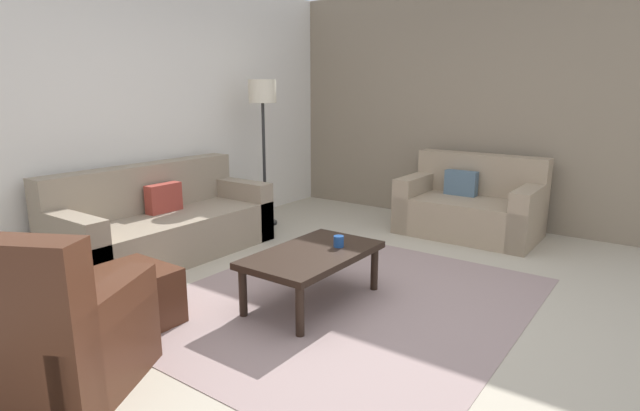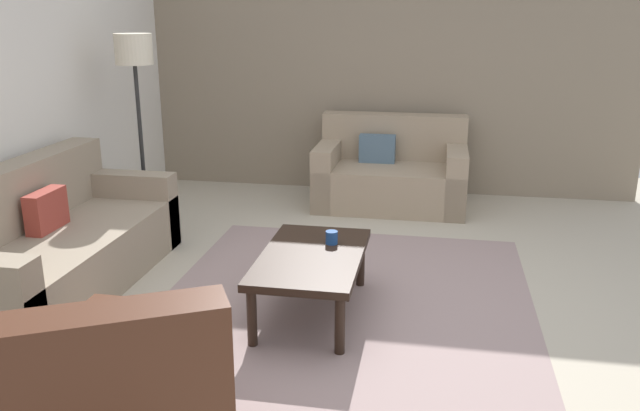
# 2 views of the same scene
# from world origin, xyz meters

# --- Properties ---
(ground_plane) EXTENTS (8.00, 8.00, 0.00)m
(ground_plane) POSITION_xyz_m (0.00, 0.00, 0.00)
(ground_plane) COLOR #B2A893
(stone_feature_panel) EXTENTS (0.12, 5.20, 2.80)m
(stone_feature_panel) POSITION_xyz_m (3.00, 0.00, 1.40)
(stone_feature_panel) COLOR gray
(stone_feature_panel) RESTS_ON ground_plane
(area_rug) EXTENTS (2.92, 2.51, 0.01)m
(area_rug) POSITION_xyz_m (0.00, 0.00, 0.00)
(area_rug) COLOR gray
(area_rug) RESTS_ON ground_plane
(couch_main) EXTENTS (2.11, 0.90, 0.88)m
(couch_main) POSITION_xyz_m (-0.10, 2.10, 0.30)
(couch_main) COLOR gray
(couch_main) RESTS_ON ground_plane
(couch_loveseat) EXTENTS (0.91, 1.47, 0.88)m
(couch_loveseat) POSITION_xyz_m (2.44, -0.12, 0.30)
(couch_loveseat) COLOR gray
(couch_loveseat) RESTS_ON ground_plane
(ottoman) EXTENTS (0.56, 0.56, 0.40)m
(ottoman) POSITION_xyz_m (-1.22, 0.99, 0.20)
(ottoman) COLOR #4C2819
(ottoman) RESTS_ON ground_plane
(coffee_table) EXTENTS (1.10, 0.64, 0.41)m
(coffee_table) POSITION_xyz_m (-0.15, 0.20, 0.36)
(coffee_table) COLOR black
(coffee_table) RESTS_ON ground_plane
(cup) EXTENTS (0.08, 0.08, 0.09)m
(cup) POSITION_xyz_m (0.06, 0.10, 0.45)
(cup) COLOR #1E478C
(cup) RESTS_ON coffee_table
(lamp_standing) EXTENTS (0.32, 0.32, 1.71)m
(lamp_standing) POSITION_xyz_m (1.36, 2.04, 1.41)
(lamp_standing) COLOR black
(lamp_standing) RESTS_ON ground_plane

